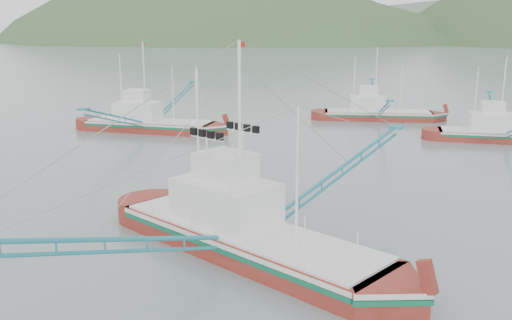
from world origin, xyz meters
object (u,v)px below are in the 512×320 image
at_px(main_boat, 246,210).
at_px(bg_boat_left, 148,117).
at_px(bg_boat_right, 503,127).
at_px(bg_boat_far, 377,105).

distance_m(main_boat, bg_boat_left, 38.36).
bearing_deg(bg_boat_right, bg_boat_far, 139.71).
relative_size(main_boat, bg_boat_far, 1.20).
bearing_deg(bg_boat_far, bg_boat_left, -157.20).
bearing_deg(main_boat, bg_boat_far, 113.17).
distance_m(bg_boat_right, bg_boat_far, 17.52).
xyz_separation_m(main_boat, bg_boat_right, (13.11, 38.31, -0.90)).
height_order(bg_boat_right, bg_boat_left, bg_boat_left).
xyz_separation_m(bg_boat_right, bg_boat_far, (-14.96, 9.11, 0.31)).
distance_m(main_boat, bg_boat_far, 47.45).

